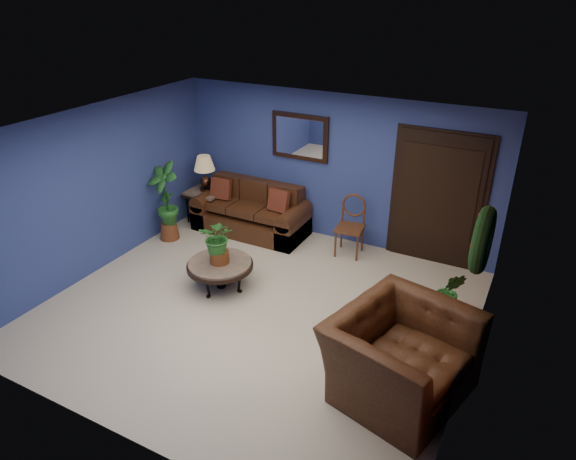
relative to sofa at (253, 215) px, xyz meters
The scene contains 18 objects.
floor 2.48m from the sofa, 57.32° to the right, with size 5.50×5.50×0.00m, color beige.
wall_back 1.69m from the sofa, 17.67° to the left, with size 5.50×0.04×2.50m, color navy.
wall_left 2.69m from the sofa, 124.34° to the right, with size 0.04×5.00×2.50m, color navy.
wall_right_brick 4.68m from the sofa, 26.96° to the right, with size 0.04×5.00×2.50m, color maroon.
ceiling 3.31m from the sofa, 57.32° to the right, with size 5.50×5.00×0.02m, color white.
crown_molding 5.03m from the sofa, 27.13° to the right, with size 0.03×5.00×0.14m, color white.
wall_mirror 1.65m from the sofa, 27.70° to the left, with size 1.02×0.06×0.77m, color #402417.
closet_door 3.20m from the sofa, ahead, with size 1.44×0.06×2.18m, color black.
wreath 4.72m from the sofa, 26.74° to the right, with size 0.72×0.72×0.16m, color black.
sofa is the anchor object (origin of this frame).
coffee_table 1.92m from the sofa, 72.95° to the right, with size 0.97×0.97×0.41m.
end_table 0.98m from the sofa, behind, with size 0.66×0.66×0.60m.
table_lamp 1.20m from the sofa, behind, with size 0.38×0.38×0.63m.
side_chair 1.86m from the sofa, ahead, with size 0.47×0.47×0.99m.
armchair 4.40m from the sofa, 37.63° to the right, with size 1.46×1.27×0.95m, color #442413.
coffee_plant 1.98m from the sofa, 72.95° to the right, with size 0.60×0.56×0.68m.
floor_plant 3.86m from the sofa, 17.39° to the right, with size 0.38×0.33×0.77m.
tall_plant 1.54m from the sofa, 139.52° to the right, with size 0.67×0.53×1.38m.
Camera 1 is at (3.09, -4.98, 4.12)m, focal length 32.00 mm.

